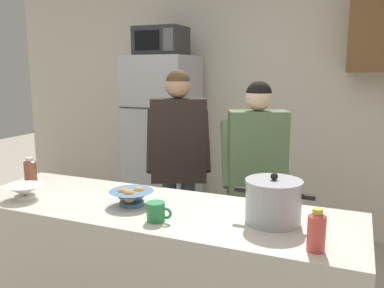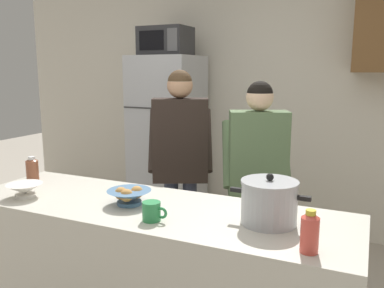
% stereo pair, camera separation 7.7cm
% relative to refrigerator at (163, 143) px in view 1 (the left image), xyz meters
% --- Properties ---
extents(back_wall_unit, '(6.00, 0.48, 2.60)m').
position_rel_refrigerator_xyz_m(back_wall_unit, '(1.14, 0.41, 0.52)').
color(back_wall_unit, silver).
rests_on(back_wall_unit, ground).
extents(kitchen_island, '(2.18, 0.68, 0.92)m').
position_rel_refrigerator_xyz_m(kitchen_island, '(0.87, -1.85, -0.43)').
color(kitchen_island, beige).
rests_on(kitchen_island, ground).
extents(refrigerator, '(0.64, 0.68, 1.79)m').
position_rel_refrigerator_xyz_m(refrigerator, '(0.00, 0.00, 0.00)').
color(refrigerator, '#B7BABF').
rests_on(refrigerator, ground).
extents(microwave, '(0.48, 0.37, 0.28)m').
position_rel_refrigerator_xyz_m(microwave, '(0.00, -0.02, 1.03)').
color(microwave, '#2D2D30').
rests_on(microwave, refrigerator).
extents(person_near_pot, '(0.61, 0.56, 1.65)m').
position_rel_refrigerator_xyz_m(person_near_pot, '(0.60, -0.93, 0.14)').
color(person_near_pot, '#33384C').
rests_on(person_near_pot, ground).
extents(person_by_sink, '(0.58, 0.54, 1.58)m').
position_rel_refrigerator_xyz_m(person_by_sink, '(1.22, -0.97, 0.08)').
color(person_by_sink, '#726656').
rests_on(person_by_sink, ground).
extents(cooking_pot, '(0.39, 0.27, 0.25)m').
position_rel_refrigerator_xyz_m(cooking_pot, '(1.51, -1.83, 0.13)').
color(cooking_pot, '#ADAFB5').
rests_on(cooking_pot, kitchen_island).
extents(coffee_mug, '(0.13, 0.09, 0.10)m').
position_rel_refrigerator_xyz_m(coffee_mug, '(0.99, -2.03, 0.07)').
color(coffee_mug, '#2D8C4C').
rests_on(coffee_mug, kitchen_island).
extents(bread_bowl, '(0.24, 0.24, 0.10)m').
position_rel_refrigerator_xyz_m(bread_bowl, '(0.75, -1.88, 0.08)').
color(bread_bowl, '#4C7299').
rests_on(bread_bowl, kitchen_island).
extents(empty_bowl, '(0.21, 0.21, 0.08)m').
position_rel_refrigerator_xyz_m(empty_bowl, '(0.13, -2.02, 0.07)').
color(empty_bowl, white).
rests_on(empty_bowl, kitchen_island).
extents(bottle_near_edge, '(0.08, 0.08, 0.16)m').
position_rel_refrigerator_xyz_m(bottle_near_edge, '(-0.11, -1.72, 0.10)').
color(bottle_near_edge, brown).
rests_on(bottle_near_edge, kitchen_island).
extents(bottle_mid_counter, '(0.07, 0.07, 0.18)m').
position_rel_refrigerator_xyz_m(bottle_mid_counter, '(1.74, -2.07, 0.11)').
color(bottle_mid_counter, '#D84C3F').
rests_on(bottle_mid_counter, kitchen_island).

